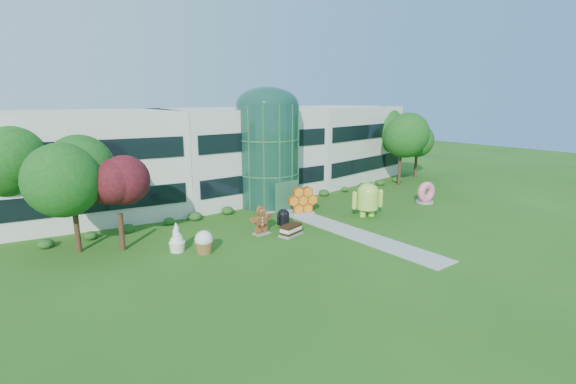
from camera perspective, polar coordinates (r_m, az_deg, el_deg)
ground at (r=33.12m, az=9.30°, el=-5.72°), size 140.00×140.00×0.00m
building at (r=46.00m, az=-7.04°, el=5.47°), size 46.00×15.00×9.30m
atrium at (r=40.94m, az=-2.77°, el=5.01°), size 6.00×6.00×9.80m
walkway at (r=34.44m, az=6.88°, el=-4.89°), size 2.40×20.00×0.04m
tree_red at (r=30.76m, az=-22.06°, el=-2.13°), size 4.00×4.00×6.00m
trees_backdrop at (r=41.86m, az=-3.54°, el=4.20°), size 52.00×8.00×8.40m
android_green at (r=37.77m, az=10.85°, el=-0.66°), size 3.68×3.03×3.58m
android_black at (r=34.08m, az=-0.65°, el=-3.41°), size 1.85×1.50×1.83m
donut at (r=44.25m, az=18.29°, el=-0.02°), size 2.27×1.35×2.22m
gingerbread at (r=32.51m, az=-3.68°, el=-3.83°), size 2.55×1.19×2.28m
ice_cream_sandwich at (r=32.33m, az=0.41°, el=-5.20°), size 2.13×1.45×0.87m
honeycomb at (r=38.17m, az=2.04°, el=-1.29°), size 3.11×1.97×2.30m
froyo at (r=29.86m, az=-14.98°, el=-5.99°), size 1.30×1.30×2.06m
cupcake at (r=29.21m, az=-11.43°, el=-6.70°), size 1.41×1.41×1.61m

